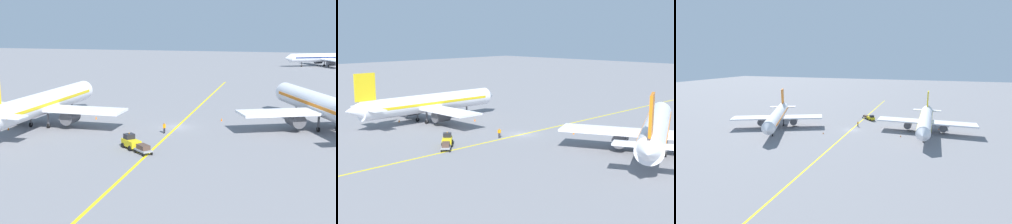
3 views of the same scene
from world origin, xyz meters
TOP-DOWN VIEW (x-y plane):
  - ground_plane at (0.00, 0.00)m, footprint 400.00×400.00m
  - apron_yellow_centreline at (0.00, 0.00)m, footprint 0.97×120.00m
  - airplane_at_gate at (-21.47, -4.41)m, footprint 28.06×35.44m
  - airplane_adjacent_stand at (22.98, 4.11)m, footprint 27.72×33.69m
  - baggage_tug_white at (-3.01, -14.33)m, footprint 3.23×3.13m
  - baggage_cart_trailing at (-0.57, -16.55)m, footprint 2.87×2.78m
  - ground_crew_worker at (-0.86, -4.78)m, footprint 0.37×0.52m
  - traffic_cone_near_nose at (-15.23, 2.51)m, footprint 0.32×0.32m
  - traffic_cone_mid_apron at (-25.45, -8.73)m, footprint 0.32×0.32m
  - traffic_cone_by_wingtip at (6.43, 6.50)m, footprint 0.32×0.32m

SIDE VIEW (x-z plane):
  - ground_plane at x=0.00m, z-range 0.00..0.00m
  - apron_yellow_centreline at x=0.00m, z-range 0.00..0.01m
  - traffic_cone_near_nose at x=-15.23m, z-range 0.00..0.55m
  - traffic_cone_mid_apron at x=-25.45m, z-range 0.00..0.55m
  - traffic_cone_by_wingtip at x=6.43m, z-range 0.00..0.55m
  - baggage_cart_trailing at x=-0.57m, z-range 0.14..1.38m
  - baggage_tug_white at x=-3.01m, z-range -0.15..1.96m
  - ground_crew_worker at x=-0.86m, z-range 0.07..1.75m
  - airplane_at_gate at x=-21.47m, z-range -1.59..9.01m
  - airplane_adjacent_stand at x=22.98m, z-range -1.59..9.01m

